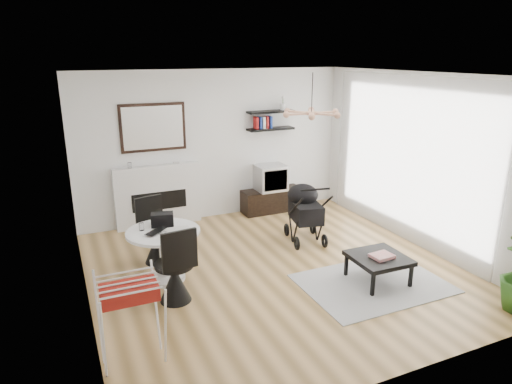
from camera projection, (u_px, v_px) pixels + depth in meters
name	position (u px, v px, depth m)	size (l,w,h in m)	color
floor	(275.00, 269.00, 6.51)	(5.00, 5.00, 0.00)	olive
ceiling	(277.00, 75.00, 5.72)	(5.00, 5.00, 0.00)	white
wall_back	(215.00, 145.00, 8.30)	(5.00, 5.00, 0.00)	white
wall_left	(77.00, 202.00, 5.14)	(5.00, 5.00, 0.00)	white
wall_right	(419.00, 161.00, 7.09)	(5.00, 5.00, 0.00)	white
sheer_curtain	(406.00, 159.00, 7.23)	(0.04, 3.60, 2.60)	white
fireplace	(158.00, 188.00, 8.00)	(1.50, 0.17, 2.16)	white
shelf_lower	(271.00, 129.00, 8.53)	(0.90, 0.25, 0.04)	black
shelf_upper	(271.00, 112.00, 8.44)	(0.90, 0.25, 0.04)	black
pendant_lamp	(311.00, 113.00, 6.42)	(0.90, 0.90, 0.10)	tan
tv_console	(272.00, 200.00, 8.86)	(1.18, 0.41, 0.44)	black
crt_tv	(270.00, 177.00, 8.71)	(0.56, 0.49, 0.49)	#B6B6B8
dining_table	(164.00, 247.00, 6.10)	(0.98, 0.98, 0.71)	white
laptop	(159.00, 233.00, 5.92)	(0.33, 0.21, 0.03)	black
black_bag	(162.00, 219.00, 6.17)	(0.30, 0.18, 0.18)	black
newspaper	(176.00, 231.00, 5.99)	(0.37, 0.31, 0.01)	white
drinking_glass	(142.00, 227.00, 6.02)	(0.06, 0.06, 0.11)	white
chair_far	(156.00, 242.00, 6.68)	(0.48, 0.50, 0.96)	black
chair_near	(175.00, 278.00, 5.59)	(0.48, 0.50, 1.00)	black
drying_rack	(131.00, 320.00, 4.42)	(0.61, 0.57, 0.91)	white
stroller	(305.00, 214.00, 7.44)	(0.67, 0.90, 1.03)	black
rug	(373.00, 283.00, 6.10)	(1.88, 1.36, 0.01)	gray
coffee_table	(379.00, 259.00, 6.08)	(0.72, 0.72, 0.36)	black
magazines	(382.00, 256.00, 6.02)	(0.29, 0.22, 0.04)	red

